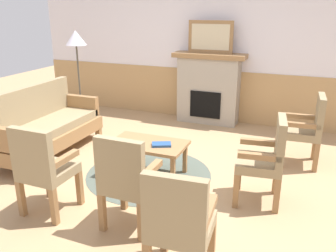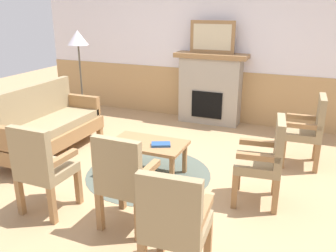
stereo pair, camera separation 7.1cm
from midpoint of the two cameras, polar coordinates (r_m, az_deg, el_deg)
name	(u,v)px [view 1 (the left image)]	position (r m, az deg, el deg)	size (l,w,h in m)	color
ground_plane	(158,174)	(4.64, -2.06, -7.74)	(14.00, 14.00, 0.00)	tan
wall_back	(214,50)	(6.65, 7.06, 12.12)	(7.20, 0.14, 2.70)	white
fireplace	(209,88)	(6.53, 6.25, 6.15)	(1.30, 0.44, 1.28)	#A39989
framed_picture	(210,37)	(6.39, 6.55, 14.11)	(0.80, 0.04, 0.56)	olive
couch	(45,127)	(5.45, -19.59, -0.23)	(0.70, 1.80, 0.98)	olive
coffee_table	(148,146)	(4.49, -3.66, -3.33)	(0.96, 0.56, 0.44)	olive
round_rug	(149,174)	(4.65, -3.56, -7.69)	(1.62, 1.62, 0.01)	#4C564C
book_on_table	(161,144)	(4.36, -1.54, -3.00)	(0.23, 0.14, 0.03)	navy
armchair_near_fireplace	(308,127)	(5.07, 21.27, -0.15)	(0.50, 0.50, 0.98)	olive
armchair_by_window_left	(266,157)	(3.95, 15.08, -4.82)	(0.53, 0.53, 0.98)	olive
armchair_front_left	(127,178)	(3.39, -7.23, -8.37)	(0.49, 0.49, 0.98)	olive
armchair_front_center	(43,166)	(3.82, -20.07, -6.16)	(0.49, 0.49, 0.98)	olive
armchair_corner_left	(179,221)	(2.76, 1.00, -15.16)	(0.51, 0.51, 0.98)	olive
floor_lamp_by_couch	(76,44)	(6.48, -14.94, 12.71)	(0.36, 0.36, 1.68)	#332D28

